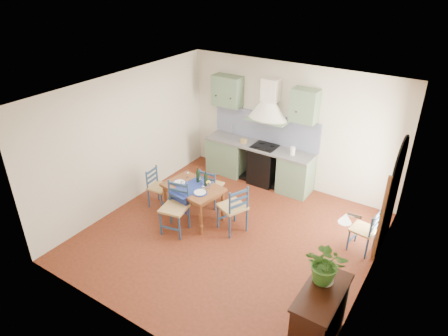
{
  "coord_description": "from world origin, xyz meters",
  "views": [
    {
      "loc": [
        3.26,
        -5.19,
        4.7
      ],
      "look_at": [
        -0.32,
        0.3,
        1.24
      ],
      "focal_mm": 32.0,
      "sensor_mm": 36.0,
      "label": 1
    }
  ],
  "objects": [
    {
      "name": "ceiling",
      "position": [
        0.0,
        0.0,
        2.8
      ],
      "size": [
        5.0,
        5.0,
        0.01
      ],
      "primitive_type": "cube",
      "color": "white",
      "rests_on": "back_wall"
    },
    {
      "name": "left_wall",
      "position": [
        -2.5,
        0.0,
        1.4
      ],
      "size": [
        0.04,
        5.0,
        2.8
      ],
      "primitive_type": "cube",
      "color": "beige",
      "rests_on": "ground"
    },
    {
      "name": "floor",
      "position": [
        0.0,
        0.0,
        0.0
      ],
      "size": [
        5.0,
        5.0,
        0.0
      ],
      "primitive_type": "plane",
      "color": "#451E0E",
      "rests_on": "ground"
    },
    {
      "name": "chair_spare",
      "position": [
        2.23,
        0.95,
        0.44
      ],
      "size": [
        0.45,
        0.45,
        0.86
      ],
      "color": "navy",
      "rests_on": "ground"
    },
    {
      "name": "right_wall",
      "position": [
        2.5,
        0.28,
        1.34
      ],
      "size": [
        0.26,
        5.0,
        2.8
      ],
      "color": "beige",
      "rests_on": "ground"
    },
    {
      "name": "back_wall",
      "position": [
        -0.47,
        2.29,
        1.05
      ],
      "size": [
        5.0,
        0.96,
        2.8
      ],
      "color": "beige",
      "rests_on": "ground"
    },
    {
      "name": "dining_table",
      "position": [
        -0.94,
        0.13,
        0.64
      ],
      "size": [
        1.24,
        0.96,
        1.04
      ],
      "color": "brown",
      "rests_on": "ground"
    },
    {
      "name": "potted_plant",
      "position": [
        2.21,
        -1.17,
        1.23
      ],
      "size": [
        0.62,
        0.56,
        0.59
      ],
      "primitive_type": "imported",
      "rotation": [
        0.0,
        0.0,
        0.21
      ],
      "color": "#356622",
      "rests_on": "sideboard"
    },
    {
      "name": "chair_far",
      "position": [
        -0.92,
        0.72,
        0.45
      ],
      "size": [
        0.44,
        0.44,
        0.88
      ],
      "color": "navy",
      "rests_on": "ground"
    },
    {
      "name": "sideboard",
      "position": [
        2.26,
        -1.35,
        0.51
      ],
      "size": [
        0.5,
        1.05,
        0.94
      ],
      "color": "black",
      "rests_on": "ground"
    },
    {
      "name": "chair_left",
      "position": [
        -1.84,
        0.09,
        0.44
      ],
      "size": [
        0.43,
        0.43,
        0.85
      ],
      "color": "navy",
      "rests_on": "ground"
    },
    {
      "name": "chair_right",
      "position": [
        -0.04,
        0.2,
        0.52
      ],
      "size": [
        0.61,
        0.61,
        1.0
      ],
      "color": "navy",
      "rests_on": "ground"
    },
    {
      "name": "chair_near",
      "position": [
        -0.97,
        -0.41,
        0.52
      ],
      "size": [
        0.55,
        0.55,
        1.0
      ],
      "color": "navy",
      "rests_on": "ground"
    }
  ]
}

